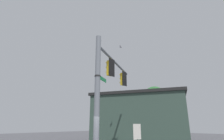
# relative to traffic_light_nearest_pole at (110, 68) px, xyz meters

# --- Properties ---
(signal_pole) EXTENTS (0.30, 0.30, 7.17)m
(signal_pole) POSITION_rel_traffic_light_nearest_pole_xyz_m (-1.83, -0.86, -2.20)
(signal_pole) COLOR slate
(signal_pole) RESTS_ON ground
(mast_arm) EXTENTS (6.01, 2.88, 0.17)m
(mast_arm) POSITION_rel_traffic_light_nearest_pole_xyz_m (1.14, 0.50, 0.78)
(mast_arm) COLOR slate
(traffic_light_nearest_pole) EXTENTS (0.54, 0.49, 1.31)m
(traffic_light_nearest_pole) POSITION_rel_traffic_light_nearest_pole_xyz_m (0.00, 0.00, 0.00)
(traffic_light_nearest_pole) COLOR black
(traffic_light_mid_inner) EXTENTS (0.54, 0.49, 1.31)m
(traffic_light_mid_inner) POSITION_rel_traffic_light_nearest_pole_xyz_m (2.96, 1.36, 0.00)
(traffic_light_mid_inner) COLOR black
(street_name_sign) EXTENTS (1.36, 0.74, 0.22)m
(street_name_sign) POSITION_rel_traffic_light_nearest_pole_xyz_m (-1.52, -0.72, -1.08)
(street_name_sign) COLOR #147238
(bird_flying) EXTENTS (0.37, 0.25, 0.13)m
(bird_flying) POSITION_rel_traffic_light_nearest_pole_xyz_m (2.55, 1.20, 2.81)
(bird_flying) COLOR gray
(storefront_building) EXTENTS (11.88, 12.51, 5.40)m
(storefront_building) POSITION_rel_traffic_light_nearest_pole_xyz_m (9.67, 4.20, -3.07)
(storefront_building) COLOR #33473D
(storefront_building) RESTS_ON ground
(tree_by_storefront) EXTENTS (3.45, 3.45, 7.26)m
(tree_by_storefront) POSITION_rel_traffic_light_nearest_pole_xyz_m (13.99, 4.87, -0.28)
(tree_by_storefront) COLOR #4C3823
(tree_by_storefront) RESTS_ON ground
(historical_marker) EXTENTS (0.60, 0.08, 2.13)m
(historical_marker) POSITION_rel_traffic_light_nearest_pole_xyz_m (-0.36, -2.36, -4.38)
(historical_marker) COLOR #333333
(historical_marker) RESTS_ON ground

